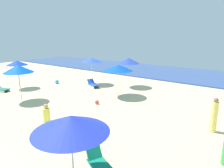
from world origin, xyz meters
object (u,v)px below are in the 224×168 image
(umbrella_0, at_px, (71,124))
(umbrella_5, at_px, (92,60))
(umbrella_2, at_px, (128,61))
(lounge_chair_5_0, at_px, (93,84))
(lounge_chair_3_0, at_px, (1,89))
(beachgoer_5, at_px, (47,122))
(lounge_chair_0_0, at_px, (100,166))
(umbrella_1, at_px, (18,69))
(umbrella_4, at_px, (118,68))
(beach_ball_1, at_px, (97,102))
(umbrella_3, at_px, (17,63))
(beach_ball_0, at_px, (57,82))
(beachgoer_1, at_px, (214,116))

(umbrella_0, relative_size, umbrella_5, 0.92)
(umbrella_5, bearing_deg, umbrella_0, -49.55)
(umbrella_2, bearing_deg, lounge_chair_5_0, -138.27)
(lounge_chair_3_0, height_order, beachgoer_5, beachgoer_5)
(umbrella_0, distance_m, lounge_chair_3_0, 13.81)
(lounge_chair_0_0, distance_m, umbrella_1, 10.10)
(umbrella_2, height_order, umbrella_4, umbrella_2)
(umbrella_2, xyz_separation_m, lounge_chair_3_0, (-7.61, -7.91, -2.17))
(umbrella_0, relative_size, umbrella_1, 0.89)
(umbrella_2, relative_size, beach_ball_1, 9.57)
(lounge_chair_0_0, distance_m, beach_ball_1, 7.10)
(umbrella_1, relative_size, umbrella_3, 1.05)
(umbrella_0, height_order, umbrella_2, umbrella_2)
(umbrella_3, bearing_deg, lounge_chair_3_0, -93.73)
(umbrella_1, xyz_separation_m, lounge_chair_5_0, (1.40, 6.05, -2.06))
(beach_ball_1, bearing_deg, beachgoer_5, -75.49)
(umbrella_2, distance_m, umbrella_4, 3.18)
(lounge_chair_3_0, bearing_deg, umbrella_2, -62.00)
(beach_ball_0, bearing_deg, lounge_chair_3_0, -107.10)
(umbrella_2, distance_m, beachgoer_1, 9.74)
(beach_ball_0, bearing_deg, umbrella_4, 2.01)
(umbrella_4, distance_m, beachgoer_5, 7.47)
(umbrella_4, bearing_deg, umbrella_3, -158.68)
(umbrella_4, xyz_separation_m, beach_ball_1, (-0.04, -2.42, -2.09))
(umbrella_0, height_order, beach_ball_1, umbrella_0)
(umbrella_3, distance_m, beachgoer_1, 15.79)
(lounge_chair_5_0, distance_m, beach_ball_1, 4.72)
(beach_ball_0, distance_m, beach_ball_1, 7.48)
(umbrella_3, relative_size, umbrella_5, 0.97)
(beachgoer_1, relative_size, beachgoer_5, 1.09)
(umbrella_4, relative_size, beachgoer_5, 1.55)
(umbrella_1, bearing_deg, beachgoer_1, 14.63)
(umbrella_5, distance_m, beachgoer_5, 10.60)
(beachgoer_5, bearing_deg, umbrella_1, -88.43)
(umbrella_2, relative_size, lounge_chair_3_0, 1.85)
(umbrella_3, xyz_separation_m, beachgoer_5, (9.73, -3.89, -1.53))
(umbrella_1, bearing_deg, umbrella_4, 47.08)
(umbrella_0, bearing_deg, beach_ball_1, 126.29)
(umbrella_4, height_order, beachgoer_1, umbrella_4)
(umbrella_3, distance_m, lounge_chair_5_0, 6.91)
(umbrella_2, relative_size, lounge_chair_5_0, 1.79)
(beach_ball_1, bearing_deg, beach_ball_0, 163.17)
(umbrella_1, xyz_separation_m, umbrella_5, (0.53, 6.88, 0.01))
(beachgoer_5, height_order, beach_ball_1, beachgoer_5)
(umbrella_2, height_order, umbrella_3, umbrella_2)
(lounge_chair_0_0, relative_size, beach_ball_1, 5.31)
(lounge_chair_3_0, bearing_deg, umbrella_0, -123.95)
(umbrella_4, bearing_deg, lounge_chair_3_0, -150.38)
(umbrella_2, distance_m, lounge_chair_3_0, 11.19)
(umbrella_4, bearing_deg, umbrella_1, -132.92)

